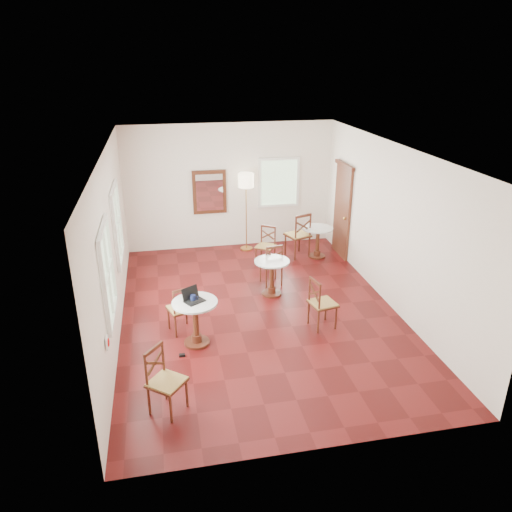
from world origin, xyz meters
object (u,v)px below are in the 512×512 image
Objects in this scene: power_adapter at (182,355)px; cafe_table_back at (318,239)px; cafe_table_mid at (272,274)px; chair_back_a at (298,235)px; cafe_table_near at (196,318)px; laptop at (193,298)px; mouse at (188,300)px; water_glass at (192,292)px; floor_lamp at (246,186)px; chair_near_b at (165,381)px; chair_back_b at (266,246)px; chair_near_a at (181,309)px; chair_mid_a at (272,264)px; chair_mid_b at (322,303)px; navy_mug at (193,298)px.

cafe_table_back is at bearing 46.28° from power_adapter.
chair_back_a is (1.06, 1.82, 0.08)m from cafe_table_mid.
cafe_table_near is 1.08× the size of cafe_table_back.
laptop is 0.08m from mouse.
cafe_table_mid is at bearing 44.25° from power_adapter.
floor_lamp is at bearing 67.22° from water_glass.
cafe_table_near is 0.35m from laptop.
chair_near_b is 8.80× the size of water_glass.
chair_back_b reaches higher than cafe_table_near.
chair_near_a is 0.93× the size of chair_near_b.
chair_mid_a is 3.07m from power_adapter.
floor_lamp reaches higher than chair_back_b.
chair_mid_a is at bearing 15.66° from laptop.
power_adapter is (-0.24, -0.37, -0.81)m from laptop.
chair_back_b is 9.02× the size of power_adapter.
cafe_table_mid is at bearing -168.57° from chair_near_a.
chair_near_b reaches higher than power_adapter.
chair_mid_a is at bearing 2.46° from chair_mid_b.
cafe_table_back is 0.38× the size of floor_lamp.
cafe_table_back is at bearing 13.05° from laptop.
chair_near_a is 1.00× the size of chair_back_b.
chair_mid_b is at bearing 10.44° from power_adapter.
chair_mid_a is 2.35m from floor_lamp.
chair_back_a reaches higher than chair_mid_a.
navy_mug is at bearing -137.98° from cafe_table_mid.
navy_mug is 0.20m from water_glass.
cafe_table_back is at bearing 22.26° from mouse.
cafe_table_mid is at bearing 3.91° from chair_near_b.
cafe_table_near is 7.30× the size of water_glass.
chair_near_a is at bearing -94.27° from chair_back_b.
floor_lamp reaches higher than navy_mug.
chair_back_b is 1.54m from floor_lamp.
mouse is at bearing 66.91° from power_adapter.
navy_mug reaches higher than cafe_table_mid.
mouse is at bearing 152.92° from cafe_table_near.
water_glass is at bearing 75.67° from chair_mid_b.
mouse is (-0.07, 0.01, -0.04)m from laptop.
cafe_table_near is 0.89× the size of chair_near_a.
chair_mid_a is 10.07× the size of mouse.
cafe_table_mid is 0.48m from chair_mid_a.
floor_lamp is (1.56, 4.01, 1.11)m from cafe_table_near.
cafe_table_near is 4.46m from cafe_table_back.
chair_near_a is 3.31m from chair_back_b.
chair_back_b is at bearing -105.06° from chair_mid_a.
cafe_table_near is at bearing 51.35° from power_adapter.
laptop reaches higher than mouse.
navy_mug is at bearing 39.02° from chair_mid_a.
navy_mug is at bearing 31.17° from chair_back_a.
chair_near_a is 0.94× the size of chair_mid_b.
mouse is at bearing -112.82° from floor_lamp.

